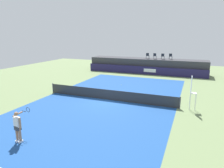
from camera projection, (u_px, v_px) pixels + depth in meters
ground_plane at (120, 92)px, 21.42m from camera, size 48.00×48.00×0.00m
court_inner at (109, 100)px, 18.72m from camera, size 12.00×22.00×0.00m
sponsor_wall at (144, 70)px, 30.74m from camera, size 18.00×0.22×1.20m
spectator_platform at (147, 65)px, 32.24m from camera, size 18.00×2.80×2.20m
spectator_chair_far_left at (148, 56)px, 31.64m from camera, size 0.44×0.44×0.89m
spectator_chair_left at (155, 56)px, 31.25m from camera, size 0.47×0.47×0.89m
spectator_chair_center at (163, 56)px, 30.72m from camera, size 0.45×0.45×0.89m
spectator_chair_right at (171, 56)px, 30.71m from camera, size 0.46×0.46×0.89m
umpire_chair at (192, 91)px, 15.77m from camera, size 0.49×0.49×2.76m
tennis_net at (109, 95)px, 18.61m from camera, size 12.40×0.02×0.95m
net_post_near at (53, 88)px, 20.87m from camera, size 0.10×0.10×1.00m
net_post_far at (180, 103)px, 16.33m from camera, size 0.10×0.10×1.00m
tennis_player at (18, 126)px, 11.14m from camera, size 0.62×1.17×1.77m
tennis_ball at (121, 85)px, 24.15m from camera, size 0.07×0.07×0.07m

